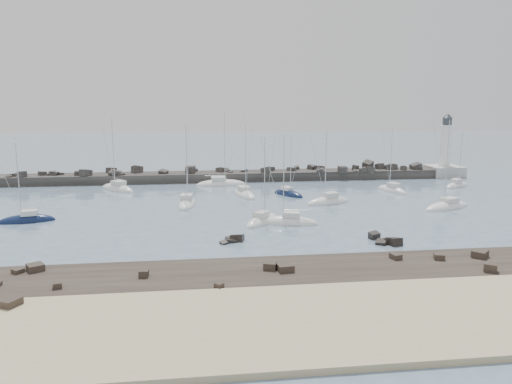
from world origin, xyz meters
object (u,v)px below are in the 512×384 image
Objects in this scene: sailboat_10 at (392,190)px; sailboat_11 at (447,207)px; sailboat_2 at (27,221)px; sailboat_9 at (328,202)px; sailboat_6 at (245,195)px; sailboat_8 at (288,194)px; sailboat_5 at (288,223)px; sailboat_12 at (457,186)px; sailboat_7 at (262,221)px; sailboat_4 at (221,185)px; lighthouse at (444,162)px; sailboat_3 at (187,204)px; sailboat_1 at (117,189)px.

sailboat_11 is (2.76, -15.38, -0.01)m from sailboat_10.
sailboat_2 is 0.93× the size of sailboat_9.
sailboat_6 is 7.82m from sailboat_8.
sailboat_10 is at bearing 42.86° from sailboat_5.
sailboat_7 is at bearing -150.16° from sailboat_12.
sailboat_4 is 12.24m from sailboat_6.
sailboat_10 is at bearing 3.93° from sailboat_8.
sailboat_12 is at bearing 14.75° from sailboat_2.
lighthouse is at bearing 24.98° from sailboat_8.
sailboat_10 is (37.78, 7.82, -0.01)m from sailboat_3.
sailboat_5 is at bearing -137.77° from lighthouse.
sailboat_6 is (3.50, -11.73, 0.01)m from sailboat_4.
sailboat_3 is 1.07× the size of sailboat_5.
sailboat_2 is at bearing -165.25° from sailboat_12.
sailboat_7 is at bearing -142.46° from sailboat_10.
sailboat_11 is at bearing 14.33° from sailboat_5.
sailboat_7 is 21.00m from sailboat_8.
sailboat_3 is 1.22× the size of sailboat_8.
sailboat_7 is 1.08× the size of sailboat_12.
sailboat_2 is at bearing -171.08° from sailboat_9.
sailboat_6 is (-3.80, 21.23, -0.00)m from sailboat_5.
lighthouse is 50.06m from sailboat_6.
sailboat_12 is (45.90, -7.67, 0.01)m from sailboat_4.
sailboat_10 is 1.06× the size of sailboat_12.
sailboat_1 is at bearing -172.65° from lighthouse.
sailboat_2 is at bearing -110.09° from sailboat_1.
sailboat_10 is (27.34, 21.00, 0.00)m from sailboat_7.
sailboat_8 is (31.04, -9.11, -0.02)m from sailboat_1.
sailboat_2 is at bearing -136.35° from sailboat_4.
sailboat_7 is at bearing -110.73° from sailboat_8.
lighthouse is at bearing 6.81° from sailboat_4.
sailboat_9 reaches higher than sailboat_10.
sailboat_3 is at bearing -49.76° from sailboat_1.
sailboat_4 is at bearing 102.50° from sailboat_5.
sailboat_9 reaches higher than sailboat_7.
sailboat_3 is at bearing 169.44° from sailboat_11.
sailboat_9 is 18.51m from sailboat_11.
sailboat_6 is (10.06, 6.85, -0.01)m from sailboat_3.
sailboat_9 is 1.10× the size of sailboat_12.
sailboat_8 is 0.89× the size of sailboat_9.
lighthouse is 59.86m from sailboat_7.
sailboat_3 is 23.07m from sailboat_9.
sailboat_7 is at bearing -7.88° from sailboat_2.
sailboat_5 is at bearing -146.76° from sailboat_12.
sailboat_8 is at bearing 79.09° from sailboat_5.
sailboat_12 is (42.01, 24.10, -0.00)m from sailboat_7.
lighthouse is at bearing 41.42° from sailboat_10.
sailboat_5 reaches higher than sailboat_10.
lighthouse reaches higher than sailboat_1.
sailboat_1 reaches higher than sailboat_10.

